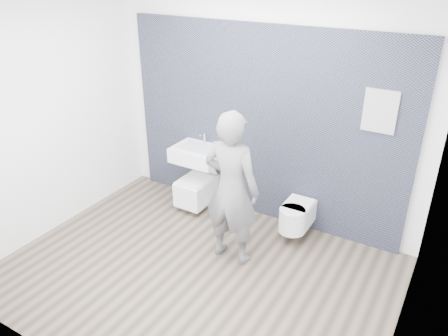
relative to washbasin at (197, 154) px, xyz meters
The scene contains 8 objects.
ground 1.62m from the washbasin, 57.86° to the right, with size 4.00×4.00×0.00m, color brown.
room_shell 1.73m from the washbasin, 57.86° to the right, with size 4.00×4.00×4.00m.
tile_wall 1.11m from the washbasin, 19.20° to the left, with size 3.60×0.06×2.40m, color black.
washbasin is the anchor object (origin of this frame).
toilet_square 0.49m from the washbasin, 90.00° to the right, with size 0.38×0.55×0.70m.
toilet_rounded 1.48m from the washbasin, ahead, with size 0.32×0.54×0.30m.
info_placard 2.26m from the washbasin, ahead, with size 0.34×0.03×0.45m, color white.
visitor 1.20m from the washbasin, 38.75° to the right, with size 0.63×0.41×1.72m, color slate.
Camera 1 is at (2.16, -3.03, 3.05)m, focal length 35.00 mm.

